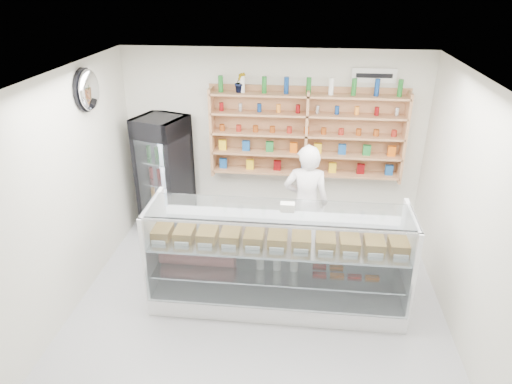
# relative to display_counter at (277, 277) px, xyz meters

# --- Properties ---
(room) EXTENTS (5.00, 5.00, 5.00)m
(room) POSITION_rel_display_counter_xyz_m (-0.22, -0.51, 1.04)
(room) COLOR #A3A3A8
(room) RESTS_ON ground
(display_counter) EXTENTS (3.04, 0.91, 1.32)m
(display_counter) POSITION_rel_display_counter_xyz_m (0.00, 0.00, 0.00)
(display_counter) COLOR white
(display_counter) RESTS_ON floor
(shop_worker) EXTENTS (0.63, 0.42, 1.72)m
(shop_worker) POSITION_rel_display_counter_xyz_m (0.32, 1.06, 0.50)
(shop_worker) COLOR white
(shop_worker) RESTS_ON floor
(drinks_cooler) EXTENTS (0.84, 0.83, 1.85)m
(drinks_cooler) POSITION_rel_display_counter_xyz_m (-1.84, 1.62, 0.57)
(drinks_cooler) COLOR black
(drinks_cooler) RESTS_ON floor
(wall_shelving) EXTENTS (2.84, 0.28, 1.33)m
(wall_shelving) POSITION_rel_display_counter_xyz_m (0.28, 1.83, 1.23)
(wall_shelving) COLOR tan
(wall_shelving) RESTS_ON back_wall
(potted_plant) EXTENTS (0.18, 0.15, 0.29)m
(potted_plant) POSITION_rel_display_counter_xyz_m (-0.69, 1.83, 1.98)
(potted_plant) COLOR #1E6626
(potted_plant) RESTS_ON wall_shelving
(security_mirror) EXTENTS (0.15, 0.50, 0.50)m
(security_mirror) POSITION_rel_display_counter_xyz_m (-2.39, 0.69, 2.09)
(security_mirror) COLOR silver
(security_mirror) RESTS_ON left_wall
(wall_sign) EXTENTS (0.62, 0.03, 0.20)m
(wall_sign) POSITION_rel_display_counter_xyz_m (1.18, 1.96, 2.09)
(wall_sign) COLOR white
(wall_sign) RESTS_ON back_wall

